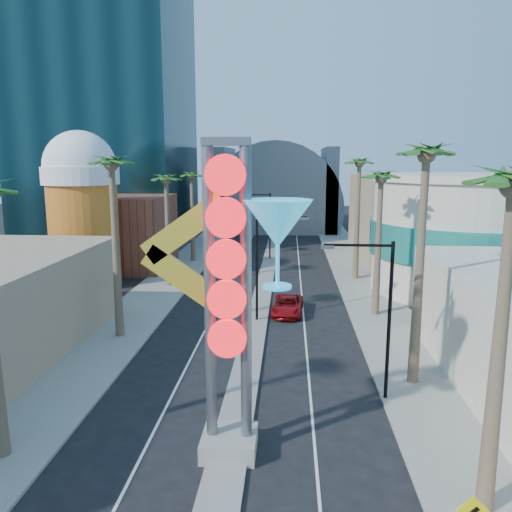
{
  "coord_description": "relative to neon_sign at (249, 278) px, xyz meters",
  "views": [
    {
      "loc": [
        2.34,
        -15.42,
        11.67
      ],
      "look_at": [
        -0.18,
        21.8,
        4.6
      ],
      "focal_mm": 35.0,
      "sensor_mm": 36.0,
      "label": 1
    }
  ],
  "objects": [
    {
      "name": "streetlight_2",
      "position": [
        5.91,
        5.04,
        -2.47
      ],
      "size": [
        3.45,
        0.25,
        8.0
      ],
      "color": "black",
      "rests_on": "ground"
    },
    {
      "name": "palm_3",
      "position": [
        -9.82,
        39.04,
        2.17
      ],
      "size": [
        2.4,
        2.4,
        11.2
      ],
      "color": "brown",
      "rests_on": "ground"
    },
    {
      "name": "ground",
      "position": [
        -0.82,
        -2.96,
        -7.31
      ],
      "size": [
        240.0,
        240.0,
        0.0
      ],
      "primitive_type": "plane",
      "color": "black",
      "rests_on": "ground"
    },
    {
      "name": "hotel_tower",
      "position": [
        -22.82,
        49.04,
        17.69
      ],
      "size": [
        20.0,
        20.0,
        50.0
      ],
      "primitive_type": "cube",
      "color": "black",
      "rests_on": "ground"
    },
    {
      "name": "beer_mug",
      "position": [
        -17.82,
        27.04,
        0.54
      ],
      "size": [
        7.0,
        7.0,
        14.5
      ],
      "color": "#BE5319",
      "rests_on": "ground"
    },
    {
      "name": "streetlight_1",
      "position": [
        -1.36,
        41.04,
        -2.43
      ],
      "size": [
        3.79,
        0.25,
        8.0
      ],
      "color": "black",
      "rests_on": "ground"
    },
    {
      "name": "neon_sign",
      "position": [
        0.0,
        0.0,
        0.0
      ],
      "size": [
        6.53,
        2.6,
        12.55
      ],
      "color": "gray",
      "rests_on": "ground"
    },
    {
      "name": "streetlight_0",
      "position": [
        -0.27,
        17.04,
        -2.43
      ],
      "size": [
        3.79,
        0.25,
        8.0
      ],
      "color": "black",
      "rests_on": "ground"
    },
    {
      "name": "red_pickup",
      "position": [
        1.45,
        19.03,
        -6.62
      ],
      "size": [
        2.59,
        5.05,
        1.37
      ],
      "primitive_type": "imported",
      "rotation": [
        0.0,
        0.0,
        -0.07
      ],
      "color": "maroon",
      "rests_on": "ground"
    },
    {
      "name": "sidewalk_west",
      "position": [
        -10.32,
        32.04,
        -7.23
      ],
      "size": [
        5.0,
        100.0,
        0.15
      ],
      "primitive_type": "cube",
      "color": "gray",
      "rests_on": "ground"
    },
    {
      "name": "palm_2",
      "position": [
        -9.82,
        27.04,
        2.17
      ],
      "size": [
        2.4,
        2.4,
        11.2
      ],
      "color": "brown",
      "rests_on": "ground"
    },
    {
      "name": "palm_7",
      "position": [
        8.18,
        31.04,
        3.52
      ],
      "size": [
        2.4,
        2.4,
        12.7
      ],
      "color": "brown",
      "rests_on": "ground"
    },
    {
      "name": "turquoise_building",
      "position": [
        17.18,
        27.04,
        -2.06
      ],
      "size": [
        16.6,
        16.6,
        10.6
      ],
      "color": "#BCB49F",
      "rests_on": "ground"
    },
    {
      "name": "palm_1",
      "position": [
        -9.82,
        13.04,
        3.52
      ],
      "size": [
        2.4,
        2.4,
        12.7
      ],
      "color": "brown",
      "rests_on": "ground"
    },
    {
      "name": "canopy",
      "position": [
        -0.82,
        69.04,
        -3.0
      ],
      "size": [
        22.0,
        16.0,
        22.0
      ],
      "color": "slate",
      "rests_on": "ground"
    },
    {
      "name": "sidewalk_east",
      "position": [
        8.68,
        32.04,
        -7.23
      ],
      "size": [
        5.0,
        100.0,
        0.15
      ],
      "primitive_type": "cube",
      "color": "gray",
      "rests_on": "ground"
    },
    {
      "name": "palm_6",
      "position": [
        8.18,
        19.04,
        2.62
      ],
      "size": [
        2.4,
        2.4,
        11.7
      ],
      "color": "brown",
      "rests_on": "ground"
    },
    {
      "name": "palm_5",
      "position": [
        8.18,
        7.04,
        3.96
      ],
      "size": [
        2.4,
        2.4,
        13.2
      ],
      "color": "brown",
      "rests_on": "ground"
    },
    {
      "name": "pedestrian_b",
      "position": [
        10.48,
        7.83,
        -6.4
      ],
      "size": [
        0.93,
        0.89,
        1.52
      ],
      "primitive_type": "imported",
      "rotation": [
        0.0,
        0.0,
        2.55
      ],
      "color": "gray",
      "rests_on": "sidewalk_east"
    },
    {
      "name": "brick_filler_west",
      "position": [
        -16.82,
        35.04,
        -3.31
      ],
      "size": [
        10.0,
        10.0,
        8.0
      ],
      "primitive_type": "cube",
      "color": "brown",
      "rests_on": "ground"
    },
    {
      "name": "median",
      "position": [
        -0.82,
        35.04,
        -7.23
      ],
      "size": [
        1.6,
        84.0,
        0.15
      ],
      "primitive_type": "cube",
      "color": "gray",
      "rests_on": "ground"
    },
    {
      "name": "filler_east",
      "position": [
        15.18,
        45.04,
        -2.31
      ],
      "size": [
        10.0,
        20.0,
        10.0
      ],
      "primitive_type": "cube",
      "color": "#A18567",
      "rests_on": "ground"
    }
  ]
}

